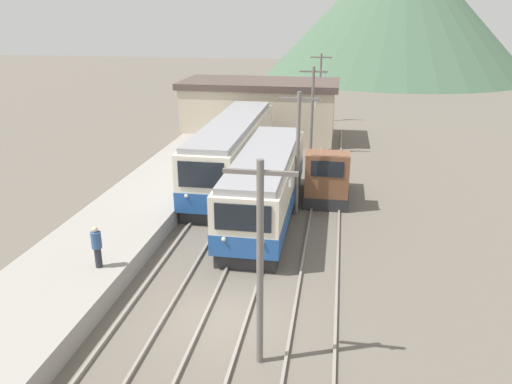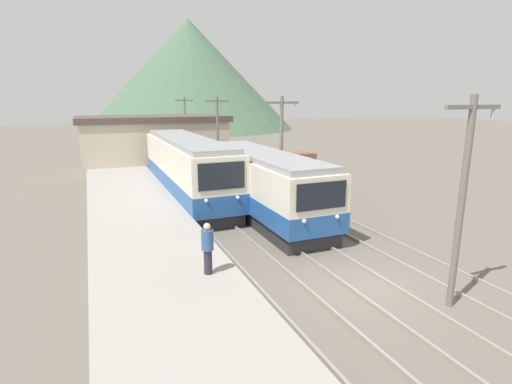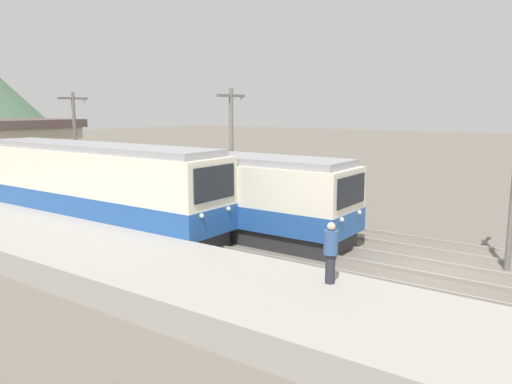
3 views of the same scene
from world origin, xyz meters
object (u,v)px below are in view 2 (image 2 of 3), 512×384
commuter_train_left (187,171)px  catenary_mast_near (463,196)px  catenary_mast_far (218,132)px  catenary_mast_mid (281,149)px  shunting_locomotive (284,179)px  person_on_platform (208,247)px  catenary_mast_distant (185,124)px  commuter_train_center (262,186)px

commuter_train_left → catenary_mast_near: catenary_mast_near is taller
catenary_mast_far → catenary_mast_mid: bearing=-90.0°
catenary_mast_mid → shunting_locomotive: bearing=59.5°
person_on_platform → catenary_mast_far: bearing=71.8°
commuter_train_left → catenary_mast_near: (4.31, -16.36, 1.69)m
catenary_mast_near → catenary_mast_far: (0.00, 23.69, 0.00)m
shunting_locomotive → catenary_mast_mid: (-1.49, -2.53, 2.27)m
catenary_mast_distant → person_on_platform: 32.96m
catenary_mast_near → shunting_locomotive: bearing=84.1°
catenary_mast_distant → catenary_mast_mid: bearing=-90.0°
shunting_locomotive → catenary_mast_distant: (-1.49, 21.15, 2.27)m
commuter_train_left → person_on_platform: commuter_train_left is taller
commuter_train_center → catenary_mast_near: (1.51, -11.04, 1.85)m
shunting_locomotive → catenary_mast_mid: bearing=-120.5°
commuter_train_center → person_on_platform: bearing=-123.9°
catenary_mast_near → catenary_mast_mid: (0.00, 11.84, 0.00)m
shunting_locomotive → catenary_mast_far: bearing=99.1°
catenary_mast_far → catenary_mast_distant: size_ratio=1.00×
commuter_train_center → catenary_mast_distant: (1.51, 24.49, 1.85)m
commuter_train_left → shunting_locomotive: (5.80, -1.98, -0.58)m
commuter_train_center → shunting_locomotive: bearing=48.0°
catenary_mast_near → person_on_platform: 7.68m
catenary_mast_near → person_on_platform: size_ratio=3.81×
shunting_locomotive → catenary_mast_mid: catenary_mast_mid is taller
commuter_train_left → person_on_platform: bearing=-100.4°
commuter_train_center → catenary_mast_far: 12.87m
commuter_train_center → catenary_mast_near: catenary_mast_near is taller
catenary_mast_far → person_on_platform: bearing=-108.2°
catenary_mast_near → catenary_mast_mid: same height
catenary_mast_near → catenary_mast_distant: 35.53m
commuter_train_center → shunting_locomotive: 4.51m
commuter_train_left → catenary_mast_far: size_ratio=2.26×
catenary_mast_mid → catenary_mast_distant: bearing=90.0°
commuter_train_left → commuter_train_center: commuter_train_left is taller
commuter_train_left → catenary_mast_distant: catenary_mast_distant is taller
commuter_train_center → catenary_mast_distant: 24.61m
commuter_train_center → shunting_locomotive: commuter_train_center is taller
commuter_train_center → person_on_platform: (-5.19, -7.73, 0.11)m
catenary_mast_distant → person_on_platform: size_ratio=3.81×
catenary_mast_near → catenary_mast_distant: size_ratio=1.00×
commuter_train_left → catenary_mast_mid: catenary_mast_mid is taller
commuter_train_center → catenary_mast_near: size_ratio=1.89×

